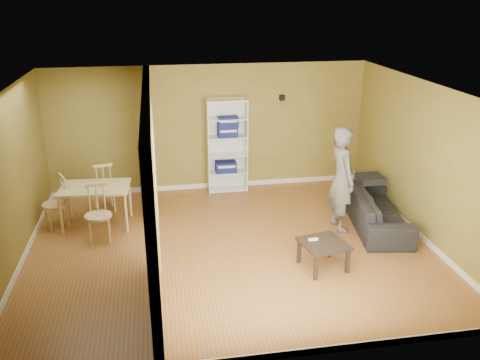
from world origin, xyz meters
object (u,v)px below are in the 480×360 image
at_px(person, 342,170).
at_px(chair_near, 98,214).
at_px(chair_far, 103,186).
at_px(bookshelf, 227,145).
at_px(coffee_table, 324,246).
at_px(sofa, 377,205).
at_px(chair_left, 55,203).
at_px(dining_table, 95,191).

height_order(person, chair_near, person).
height_order(person, chair_far, person).
bearing_deg(bookshelf, chair_near, -140.96).
bearing_deg(bookshelf, chair_far, -164.20).
distance_m(person, chair_far, 4.44).
relative_size(person, chair_near, 2.23).
distance_m(bookshelf, coffee_table, 3.65).
height_order(person, bookshelf, person).
height_order(sofa, chair_far, chair_far).
bearing_deg(chair_left, sofa, 57.33).
xyz_separation_m(sofa, chair_near, (-4.82, 0.22, 0.09)).
bearing_deg(dining_table, coffee_table, -31.13).
xyz_separation_m(bookshelf, chair_far, (-2.46, -0.70, -0.47)).
bearing_deg(chair_far, sofa, 148.72).
xyz_separation_m(dining_table, chair_left, (-0.70, 0.00, -0.18)).
xyz_separation_m(person, chair_near, (-4.13, 0.20, -0.60)).
bearing_deg(chair_near, bookshelf, 33.85).
relative_size(bookshelf, dining_table, 1.63).
bearing_deg(bookshelf, coffee_table, -74.57).
distance_m(dining_table, chair_left, 0.72).
distance_m(person, bookshelf, 2.76).
relative_size(chair_left, chair_far, 0.97).
height_order(bookshelf, chair_near, bookshelf).
relative_size(bookshelf, coffee_table, 3.03).
bearing_deg(chair_near, coffee_table, -28.69).
distance_m(sofa, chair_near, 4.82).
distance_m(chair_left, chair_far, 1.02).
relative_size(coffee_table, chair_near, 0.66).
xyz_separation_m(bookshelf, dining_table, (-2.54, -1.36, -0.30)).
bearing_deg(chair_left, dining_table, 65.94).
distance_m(coffee_table, chair_far, 4.40).
height_order(sofa, chair_near, chair_near).
relative_size(sofa, chair_far, 2.12).
xyz_separation_m(person, chair_far, (-4.14, 1.49, -0.59)).
bearing_deg(person, chair_far, 65.48).
bearing_deg(coffee_table, sofa, 41.76).
height_order(sofa, coffee_table, sofa).
relative_size(sofa, coffee_table, 3.28).
height_order(dining_table, chair_left, chair_left).
bearing_deg(dining_table, person, -11.11).
bearing_deg(chair_far, dining_table, 69.81).
bearing_deg(bookshelf, chair_left, -157.24).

